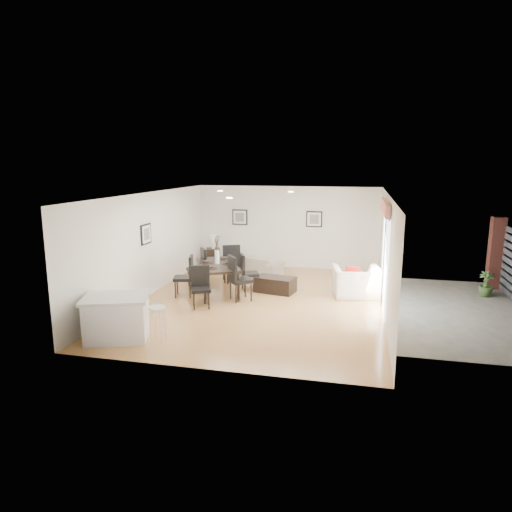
% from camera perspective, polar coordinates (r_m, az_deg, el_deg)
% --- Properties ---
extents(ground, '(8.00, 8.00, 0.00)m').
position_cam_1_polar(ground, '(11.59, 0.59, -5.69)').
color(ground, '#B4834A').
rests_on(ground, ground).
extents(wall_back, '(6.00, 0.04, 2.70)m').
position_cam_1_polar(wall_back, '(15.15, 3.87, 3.59)').
color(wall_back, silver).
rests_on(wall_back, ground).
extents(wall_front, '(6.00, 0.04, 2.70)m').
position_cam_1_polar(wall_front, '(7.51, -6.01, -4.61)').
color(wall_front, silver).
rests_on(wall_front, ground).
extents(wall_left, '(0.04, 8.00, 2.70)m').
position_cam_1_polar(wall_left, '(12.26, -13.23, 1.44)').
color(wall_left, silver).
rests_on(wall_left, ground).
extents(wall_right, '(0.04, 8.00, 2.70)m').
position_cam_1_polar(wall_right, '(11.03, 16.01, 0.20)').
color(wall_right, silver).
rests_on(wall_right, ground).
extents(ceiling, '(6.00, 8.00, 0.02)m').
position_cam_1_polar(ceiling, '(11.10, 0.62, 7.75)').
color(ceiling, white).
rests_on(ceiling, wall_back).
extents(sofa, '(2.19, 1.35, 0.60)m').
position_cam_1_polar(sofa, '(14.44, -0.74, -1.01)').
color(sofa, gray).
rests_on(sofa, ground).
extents(armchair, '(1.37, 1.25, 0.78)m').
position_cam_1_polar(armchair, '(12.19, 12.44, -3.20)').
color(armchair, beige).
rests_on(armchair, ground).
extents(courtyard_plant_b, '(0.41, 0.41, 0.67)m').
position_cam_1_polar(courtyard_plant_b, '(13.36, 26.81, -3.14)').
color(courtyard_plant_b, '#3A5524').
rests_on(courtyard_plant_b, ground).
extents(dining_table, '(1.70, 2.17, 0.81)m').
position_cam_1_polar(dining_table, '(12.19, -4.87, -1.34)').
color(dining_table, black).
rests_on(dining_table, ground).
extents(dining_chair_wnear, '(0.59, 0.59, 1.07)m').
position_cam_1_polar(dining_chair_wnear, '(12.02, -8.65, -2.23)').
color(dining_chair_wnear, black).
rests_on(dining_chair_wnear, ground).
extents(dining_chair_wfar, '(0.67, 0.67, 1.09)m').
position_cam_1_polar(dining_chair_wfar, '(12.93, -7.07, -1.18)').
color(dining_chair_wfar, black).
rests_on(dining_chair_wfar, ground).
extents(dining_chair_enear, '(0.73, 0.73, 1.16)m').
position_cam_1_polar(dining_chair_enear, '(11.51, -2.40, -2.48)').
color(dining_chair_enear, black).
rests_on(dining_chair_enear, ground).
extents(dining_chair_efar, '(0.60, 0.60, 1.01)m').
position_cam_1_polar(dining_chair_efar, '(12.46, -1.18, -1.78)').
color(dining_chair_efar, black).
rests_on(dining_chair_efar, ground).
extents(dining_chair_head, '(0.59, 0.59, 1.00)m').
position_cam_1_polar(dining_chair_head, '(11.13, -6.93, -3.52)').
color(dining_chair_head, black).
rests_on(dining_chair_head, ground).
extents(dining_chair_foot, '(0.66, 0.66, 1.13)m').
position_cam_1_polar(dining_chair_foot, '(13.32, -3.13, -0.63)').
color(dining_chair_foot, black).
rests_on(dining_chair_foot, ground).
extents(vase, '(0.99, 1.52, 0.77)m').
position_cam_1_polar(vase, '(12.11, -4.90, 0.49)').
color(vase, white).
rests_on(vase, dining_table).
extents(coffee_table, '(1.15, 0.83, 0.42)m').
position_cam_1_polar(coffee_table, '(12.39, 2.42, -3.57)').
color(coffee_table, black).
rests_on(coffee_table, ground).
extents(side_table, '(0.57, 0.57, 0.60)m').
position_cam_1_polar(side_table, '(15.58, -5.36, -0.13)').
color(side_table, black).
rests_on(side_table, ground).
extents(table_lamp, '(0.24, 0.24, 0.46)m').
position_cam_1_polar(table_lamp, '(15.47, -5.40, 2.03)').
color(table_lamp, white).
rests_on(table_lamp, side_table).
extents(cushion, '(0.38, 0.14, 0.37)m').
position_cam_1_polar(cushion, '(12.03, 11.96, -2.19)').
color(cushion, maroon).
rests_on(cushion, armchair).
extents(kitchen_island, '(1.50, 1.32, 0.88)m').
position_cam_1_polar(kitchen_island, '(9.48, -17.01, -7.35)').
color(kitchen_island, silver).
rests_on(kitchen_island, ground).
extents(bar_stool, '(0.33, 0.33, 0.73)m').
position_cam_1_polar(bar_stool, '(9.03, -12.27, -6.83)').
color(bar_stool, white).
rests_on(bar_stool, ground).
extents(framed_print_back_left, '(0.52, 0.04, 0.52)m').
position_cam_1_polar(framed_print_back_left, '(15.42, -2.03, 4.87)').
color(framed_print_back_left, black).
rests_on(framed_print_back_left, wall_back).
extents(framed_print_back_right, '(0.52, 0.04, 0.52)m').
position_cam_1_polar(framed_print_back_right, '(14.97, 7.28, 4.59)').
color(framed_print_back_right, black).
rests_on(framed_print_back_right, wall_back).
extents(framed_print_left_wall, '(0.04, 0.52, 0.52)m').
position_cam_1_polar(framed_print_left_wall, '(12.02, -13.58, 2.68)').
color(framed_print_left_wall, black).
rests_on(framed_print_left_wall, wall_left).
extents(sliding_door, '(0.12, 2.70, 2.57)m').
position_cam_1_polar(sliding_door, '(11.27, 15.80, 2.07)').
color(sliding_door, white).
rests_on(sliding_door, wall_right).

